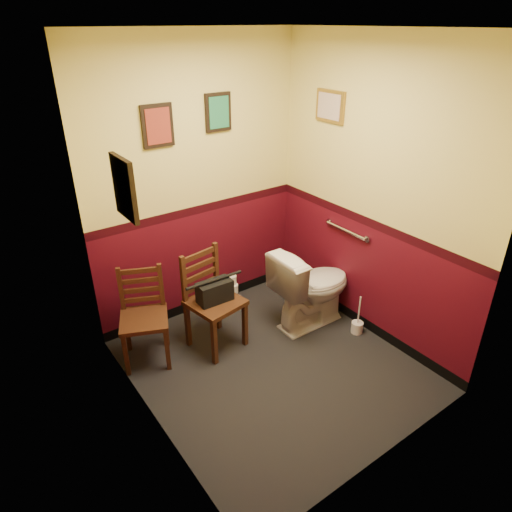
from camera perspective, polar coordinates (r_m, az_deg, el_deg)
The scene contains 17 objects.
floor at distance 4.19m, azimuth 2.06°, elevation -13.55°, with size 2.20×2.40×0.00m, color black.
ceiling at distance 3.16m, azimuth 2.97°, elevation 26.61°, with size 2.20×2.40×0.00m, color silver.
wall_back at distance 4.39m, azimuth -7.37°, elevation 8.72°, with size 2.20×2.70×0.00m, color #4D0A18.
wall_front at distance 2.73m, azimuth 18.23°, elevation -4.87°, with size 2.20×2.70×0.00m, color #4D0A18.
wall_left at distance 2.97m, azimuth -14.54°, elevation -1.55°, with size 2.40×2.70×0.00m, color #4D0A18.
wall_right at distance 4.18m, azimuth 14.49°, elevation 7.07°, with size 2.40×2.70×0.00m, color #4D0A18.
grab_bar at distance 4.46m, azimuth 11.23°, elevation 3.15°, with size 0.05×0.56×0.06m.
framed_print_back_a at distance 4.07m, azimuth -12.20°, elevation 15.61°, with size 0.28×0.04×0.36m.
framed_print_back_b at distance 4.34m, azimuth -4.75°, elevation 17.48°, with size 0.26×0.04×0.34m.
framed_print_left at distance 2.86m, azimuth -16.11°, elevation 8.15°, with size 0.04×0.30×0.38m.
framed_print_right at distance 4.38m, azimuth 9.25°, elevation 18.00°, with size 0.04×0.34×0.28m.
toilet at distance 4.52m, azimuth 7.00°, elevation -3.90°, with size 0.47×0.84×0.82m, color white.
toilet_brush at distance 4.63m, azimuth 12.53°, elevation -8.61°, with size 0.12×0.12×0.41m.
chair_left at distance 4.14m, azimuth -13.83°, elevation -7.38°, with size 0.53×0.53×0.87m.
chair_right at distance 4.19m, azimuth -5.50°, elevation -5.59°, with size 0.51×0.51×0.94m.
handbag at distance 4.09m, azimuth -5.18°, elevation -4.41°, with size 0.32×0.17×0.23m.
tp_stack at distance 4.86m, azimuth -2.97°, elevation -4.72°, with size 0.22×0.13×0.38m.
Camera 1 is at (-1.97, -2.47, 2.75)m, focal length 32.00 mm.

